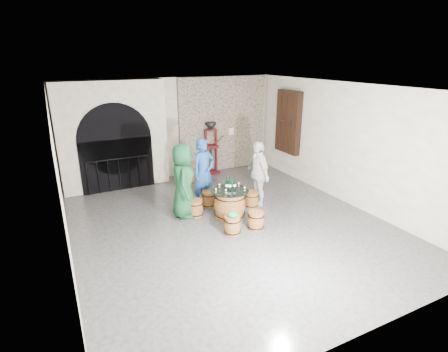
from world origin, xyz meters
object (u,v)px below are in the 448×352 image
barrel_stool_right (252,199)px  barrel_stool_near_right (256,220)px  barrel_stool_far (209,199)px  person_green (183,181)px  barrel_stool_near_left (232,225)px  corking_press (211,144)px  wine_bottle_right (227,184)px  wine_bottle_center (234,184)px  barrel_table (230,204)px  wine_bottle_left (230,184)px  barrel_stool_left (196,208)px  person_white (258,174)px  side_barrel (191,174)px  person_blue (204,172)px

barrel_stool_right → barrel_stool_near_right: same height
barrel_stool_far → person_green: 1.08m
person_green → barrel_stool_near_left: bearing=-134.3°
corking_press → wine_bottle_right: bearing=-108.1°
wine_bottle_center → barrel_table: bearing=-173.1°
barrel_stool_right → wine_bottle_left: bearing=-162.3°
wine_bottle_right → barrel_stool_right: bearing=13.3°
barrel_stool_far → barrel_stool_near_right: (0.46, -1.66, 0.00)m
person_green → corking_press: 3.39m
barrel_stool_near_left → wine_bottle_left: 1.12m
barrel_table → person_green: bearing=148.8°
barrel_stool_left → barrel_stool_near_left: size_ratio=1.00×
person_white → barrel_table: bearing=-66.0°
wine_bottle_center → side_barrel: 2.72m
barrel_stool_near_right → side_barrel: 3.52m
side_barrel → corking_press: (1.01, 0.65, 0.68)m
barrel_stool_right → side_barrel: bearing=108.6°
barrel_table → wine_bottle_center: (0.13, 0.02, 0.50)m
barrel_stool_right → corking_press: corking_press is taller
barrel_stool_left → wine_bottle_center: wine_bottle_center is taller
barrel_stool_near_right → wine_bottle_center: wine_bottle_center is taller
barrel_table → barrel_stool_right: size_ratio=2.18×
wine_bottle_right → wine_bottle_center: bearing=-24.8°
person_white → wine_bottle_right: size_ratio=5.41×
person_blue → side_barrel: bearing=68.3°
barrel_stool_far → barrel_table: bearing=-76.2°
barrel_stool_left → person_blue: bearing=50.0°
barrel_stool_left → barrel_stool_far: bearing=36.3°
barrel_stool_far → corking_press: bearing=64.0°
person_white → corking_press: 2.97m
barrel_table → barrel_stool_left: barrel_table is taller
barrel_stool_near_right → barrel_stool_left: bearing=128.1°
person_green → wine_bottle_left: person_green is taller
barrel_stool_left → wine_bottle_right: 1.01m
barrel_stool_far → barrel_stool_near_left: 1.63m
person_white → side_barrel: 2.58m
barrel_stool_left → barrel_stool_right: (1.55, -0.15, 0.00)m
person_blue → corking_press: size_ratio=1.04×
wine_bottle_center → barrel_stool_far: bearing=112.4°
barrel_stool_near_right → barrel_table: bearing=107.5°
barrel_table → side_barrel: 2.69m
wine_bottle_left → wine_bottle_center: same height
barrel_table → barrel_stool_near_left: 0.88m
barrel_stool_near_left → person_blue: person_blue is taller
wine_bottle_left → person_white: bearing=18.2°
barrel_stool_far → wine_bottle_center: size_ratio=1.32×
barrel_stool_near_right → side_barrel: bearing=94.2°
barrel_stool_near_left → wine_bottle_right: 1.14m
person_white → barrel_stool_near_left: bearing=-45.7°
barrel_stool_near_right → wine_bottle_right: wine_bottle_right is taller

